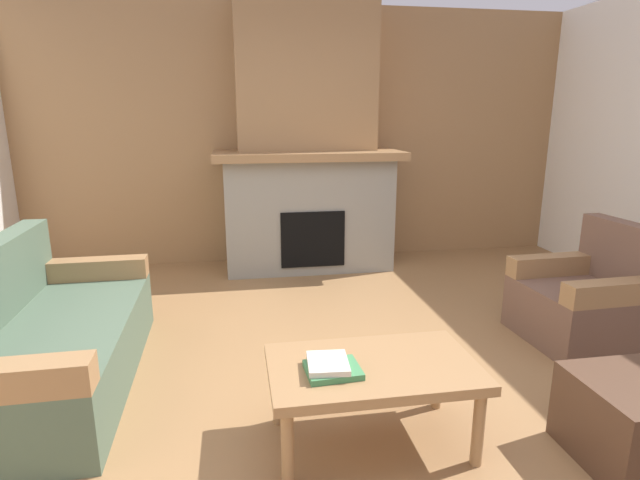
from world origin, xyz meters
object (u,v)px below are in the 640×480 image
(fireplace, at_px, (307,157))
(coffee_table, at_px, (373,374))
(couch, at_px, (46,341))
(ottoman, at_px, (635,422))
(armchair, at_px, (587,301))

(fireplace, distance_m, coffee_table, 3.16)
(couch, relative_size, ottoman, 3.49)
(armchair, relative_size, ottoman, 1.63)
(coffee_table, xyz_separation_m, ottoman, (1.17, -0.33, -0.18))
(couch, bearing_deg, coffee_table, -25.99)
(fireplace, xyz_separation_m, ottoman, (1.04, -3.39, -0.96))
(fireplace, distance_m, ottoman, 3.68)
(fireplace, xyz_separation_m, armchair, (1.71, -2.17, -0.87))
(armchair, relative_size, coffee_table, 0.85)
(couch, xyz_separation_m, ottoman, (2.93, -1.19, -0.09))
(fireplace, relative_size, coffee_table, 2.70)
(fireplace, height_order, armchair, fireplace)
(fireplace, bearing_deg, ottoman, -72.87)
(couch, bearing_deg, armchair, 0.48)
(ottoman, bearing_deg, armchair, 61.41)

